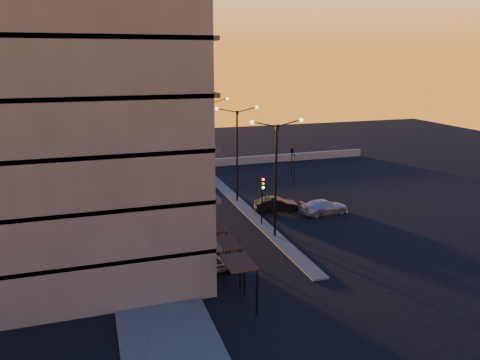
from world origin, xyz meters
The scene contains 14 objects.
ground centered at (0.00, 0.00, 0.00)m, with size 120.00×120.00×0.00m, color black.
sidewalk_west centered at (-10.50, 4.00, 0.06)m, with size 5.00×40.00×0.12m, color #464643.
median centered at (0.00, 10.00, 0.06)m, with size 1.20×36.00×0.12m, color #464643.
parapet centered at (2.00, 26.00, 0.50)m, with size 44.00×0.50×1.00m, color gray.
building centered at (-14.00, 0.03, 11.91)m, with size 14.35×17.08×25.00m.
streetlamp_near centered at (0.00, 0.00, 5.59)m, with size 4.32×0.32×9.51m.
streetlamp_mid centered at (0.00, 10.00, 5.59)m, with size 4.32×0.32×9.51m.
streetlamp_far centered at (0.00, 20.00, 5.59)m, with size 4.32×0.32×9.51m.
traffic_light_main centered at (0.00, 2.87, 2.89)m, with size 0.28×0.44×4.25m.
signal_east_a centered at (8.00, 14.00, 1.93)m, with size 0.13×0.16×3.60m.
signal_east_b centered at (9.50, 18.00, 3.10)m, with size 0.42×1.99×3.60m.
car_hatchback centered at (-6.50, -4.56, 0.67)m, with size 1.57×3.91×1.33m, color #94959B.
car_sedan centered at (2.55, 5.93, 0.67)m, with size 1.42×4.07×1.34m, color black.
car_wagon centered at (6.51, 3.94, 0.66)m, with size 1.84×4.53×1.32m, color #B8B9C1.
Camera 1 is at (-13.57, -32.69, 14.00)m, focal length 35.00 mm.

